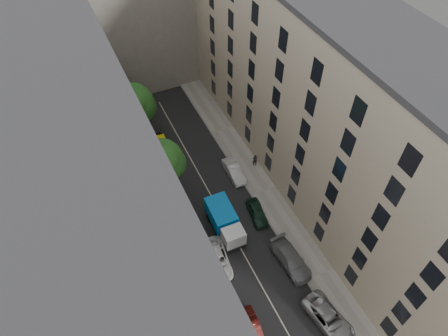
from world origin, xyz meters
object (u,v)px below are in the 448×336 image
tarp_truck (224,221)px  car_left_5 (160,146)px  car_right_2 (257,213)px  car_right_3 (234,171)px  car_left_2 (217,259)px  pedestrian (255,160)px  car_left_4 (169,180)px  car_right_1 (291,259)px  car_left_3 (193,229)px  lamp_post (202,246)px  car_left_1 (252,330)px  car_right_0 (329,319)px  tree_far (133,107)px  tree_mid (162,164)px

tarp_truck → car_left_5: bearing=101.5°
car_right_2 → car_right_3: car_right_3 is taller
car_right_2 → car_left_2: bearing=-143.8°
car_left_5 → pedestrian: size_ratio=2.58×
car_left_4 → car_right_1: (7.20, -14.20, 0.02)m
pedestrian → car_left_4: bearing=9.2°
car_left_3 → car_right_3: car_right_3 is taller
car_right_1 → car_right_3: size_ratio=1.23×
car_left_5 → lamp_post: (-1.40, -16.78, 3.37)m
car_left_3 → car_left_4: 7.10m
car_left_1 → car_right_0: (6.40, -1.94, 0.05)m
car_left_4 → car_right_3: bearing=-9.8°
car_right_3 → tree_far: (-8.10, 10.30, 4.53)m
car_left_2 → car_right_0: 11.21m
car_right_2 → lamp_post: size_ratio=0.59×
car_left_1 → car_left_5: (0.00, 24.06, 0.03)m
tree_mid → tree_far: 10.60m
car_right_2 → pedestrian: pedestrian is taller
car_left_1 → car_right_2: size_ratio=1.08×
car_left_4 → car_left_5: car_left_4 is taller
car_left_1 → car_right_0: bearing=-12.0°
tarp_truck → tree_mid: (-4.02, 5.91, 4.53)m
car_left_4 → tree_far: size_ratio=0.53×
car_left_1 → car_right_0: 6.69m
car_left_2 → car_left_4: (-0.80, 11.20, 0.03)m
car_left_2 → car_right_1: car_right_1 is taller
car_left_3 → car_right_2: 6.95m
car_left_4 → car_left_5: 5.66m
car_right_0 → car_right_2: 12.40m
tree_far → car_right_2: bearing=-64.7°
tarp_truck → car_right_1: tarp_truck is taller
car_left_4 → car_right_0: (7.20, -20.40, -0.00)m
tarp_truck → car_right_3: (4.08, 6.18, -0.75)m
tarp_truck → car_left_2: size_ratio=1.14×
car_left_5 → lamp_post: bearing=-90.5°
car_left_1 → car_left_2: 7.26m
car_right_3 → tree_mid: tree_mid is taller
car_right_0 → car_right_2: size_ratio=1.37×
tarp_truck → car_left_4: tarp_truck is taller
car_right_3 → car_right_1: bearing=-89.2°
tree_far → pedestrian: tree_far is taller
car_right_0 → tree_mid: (-8.10, 18.33, 5.24)m
car_right_0 → car_left_3: bearing=110.1°
car_right_0 → car_right_3: size_ratio=1.24×
car_right_0 → car_right_3: 18.60m
car_right_2 → tree_far: bearing=123.8°
car_left_4 → car_right_2: (6.90, -8.00, -0.08)m
car_right_3 → tree_mid: (-8.10, -0.27, 5.28)m
car_left_1 → car_right_3: (6.40, 16.66, 0.02)m
car_right_1 → car_right_3: bearing=87.0°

